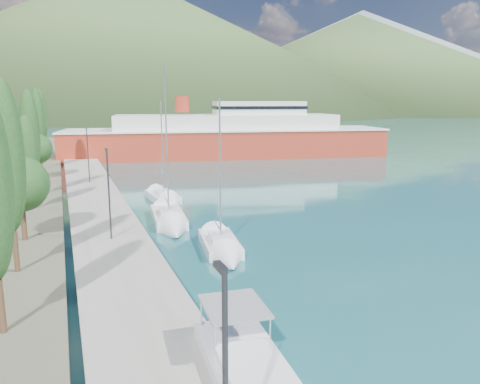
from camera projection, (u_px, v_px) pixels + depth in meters
name	position (u px, v px, depth m)	size (l,w,h in m)	color
ground	(105.00, 136.00, 131.21)	(1400.00, 1400.00, 0.00)	#1D585D
quay	(98.00, 209.00, 41.86)	(5.00, 88.00, 0.80)	gray
hills_far	(175.00, 48.00, 621.72)	(1480.00, 900.00, 180.00)	slate
hills_near	(196.00, 52.00, 387.38)	(1010.00, 520.00, 115.00)	#3F592D
tree_row	(30.00, 144.00, 43.55)	(3.73, 62.99, 11.00)	#47301E
lamp_posts	(109.00, 191.00, 30.81)	(0.15, 47.36, 6.06)	#2D2D33
sailboat_near	(225.00, 253.00, 30.10)	(3.42, 7.90, 10.98)	silver
sailboat_mid	(171.00, 224.00, 36.90)	(3.47, 9.57, 13.47)	silver
sailboat_far	(168.00, 201.00, 45.57)	(2.86, 7.48, 10.78)	silver
ferry	(228.00, 137.00, 82.98)	(57.35, 21.80, 11.15)	#A4301E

